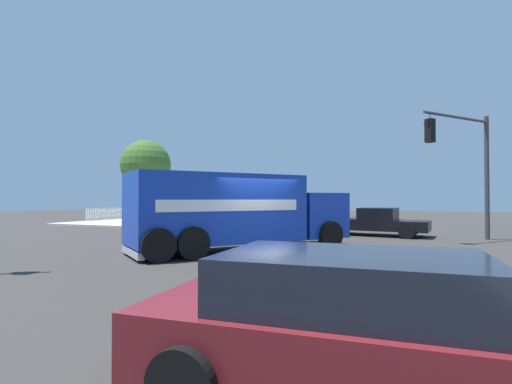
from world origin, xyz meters
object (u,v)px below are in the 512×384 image
object	(u,v)px
pickup_black	(374,221)
shade_tree_near	(146,165)
sedan_maroon	(364,328)
pedestrian_near_corner	(145,209)
traffic_light_secondary	(467,156)
delivery_truck	(237,211)

from	to	relation	value
pickup_black	shade_tree_near	distance (m)	20.04
pickup_black	shade_tree_near	world-z (taller)	shade_tree_near
pickup_black	sedan_maroon	size ratio (longest dim) A/B	1.22
pedestrian_near_corner	traffic_light_secondary	bearing A→B (deg)	75.93
delivery_truck	pickup_black	distance (m)	8.70
traffic_light_secondary	shade_tree_near	xyz separation A→B (m)	(-7.01, -22.76, 0.96)
traffic_light_secondary	sedan_maroon	xyz separation A→B (m)	(15.13, -2.56, -3.04)
delivery_truck	traffic_light_secondary	size ratio (longest dim) A/B	1.41
delivery_truck	shade_tree_near	xyz separation A→B (m)	(-13.58, -14.82, 3.23)
traffic_light_secondary	sedan_maroon	distance (m)	15.64
pickup_black	sedan_maroon	distance (m)	16.35
traffic_light_secondary	pickup_black	bearing A→B (deg)	-106.14
traffic_light_secondary	shade_tree_near	distance (m)	23.84
traffic_light_secondary	shade_tree_near	size ratio (longest dim) A/B	0.85
pickup_black	pedestrian_near_corner	distance (m)	18.03
sedan_maroon	pedestrian_near_corner	distance (m)	27.94
delivery_truck	traffic_light_secondary	bearing A→B (deg)	129.56
delivery_truck	sedan_maroon	xyz separation A→B (m)	(8.56, 5.38, -0.78)
pedestrian_near_corner	shade_tree_near	world-z (taller)	shade_tree_near
delivery_truck	pedestrian_near_corner	distance (m)	18.10
sedan_maroon	pedestrian_near_corner	size ratio (longest dim) A/B	2.68
sedan_maroon	shade_tree_near	bearing A→B (deg)	-137.62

